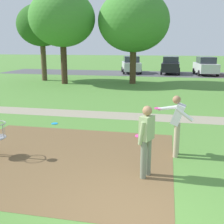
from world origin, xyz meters
The scene contains 13 objects.
ground_plane centered at (0.00, 0.00, 0.00)m, with size 160.00×160.00×0.00m, color #518438.
dirt_tee_pad centered at (-2.42, 2.37, 0.00)m, with size 6.20×5.18×0.01m, color brown.
player_foreground_watching centered at (0.75, 3.18, 0.99)m, with size 1.06×0.61×1.71m.
player_throwing centered at (0.03, 1.74, 0.97)m, with size 0.45×0.49×1.71m.
frisbee_by_tee centered at (-3.86, 5.52, 0.01)m, with size 0.26×0.26×0.02m, color #1E93DB.
tree_near_right centered at (-2.33, 17.82, 4.79)m, with size 5.50×5.50×7.14m.
tree_mid_left centered at (-7.67, 16.63, 4.98)m, with size 5.05×5.05×7.15m.
tree_mid_center centered at (-10.16, 18.26, 4.62)m, with size 4.12×4.12×6.41m.
parking_lot_strip centered at (0.00, 25.99, 0.00)m, with size 36.00×6.00×0.01m, color #4C4C51.
parked_car_leftmost centered at (-3.58, 26.32, 0.92)m, with size 2.69×4.49×1.84m.
parked_car_center_left centered at (0.71, 26.28, 0.92)m, with size 2.09×4.26×1.84m.
parked_car_center_right centered at (4.24, 25.81, 0.92)m, with size 2.31×4.37×1.84m.
gravel_path centered at (0.00, 7.29, 0.00)m, with size 40.00×1.29×0.00m, color gray.
Camera 1 is at (0.44, -4.27, 3.03)m, focal length 44.16 mm.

